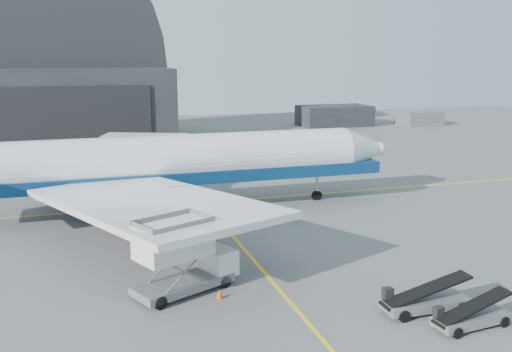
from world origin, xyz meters
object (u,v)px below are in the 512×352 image
object	(u,v)px
catering_truck	(182,257)
airliner	(154,163)
belt_loader_a	(424,301)
belt_loader_b	(471,317)
pushback_tug	(182,224)

from	to	relation	value
catering_truck	airliner	bearing A→B (deg)	62.99
belt_loader_a	catering_truck	bearing A→B (deg)	152.94
airliner	belt_loader_b	xyz separation A→B (m)	(12.84, -27.12, -4.01)
catering_truck	pushback_tug	bearing A→B (deg)	55.64
catering_truck	belt_loader_a	distance (m)	14.08
pushback_tug	belt_loader_a	world-z (taller)	belt_loader_a
catering_truck	belt_loader_a	world-z (taller)	catering_truck
airliner	catering_truck	xyz separation A→B (m)	(-0.80, -18.25, -2.30)
catering_truck	belt_loader_a	bearing A→B (deg)	-52.46
catering_truck	belt_loader_a	size ratio (longest dim) A/B	1.31
belt_loader_a	airliner	bearing A→B (deg)	115.87
airliner	belt_loader_a	distance (m)	27.65
belt_loader_b	pushback_tug	bearing A→B (deg)	113.63
airliner	belt_loader_a	bearing A→B (deg)	-65.03
belt_loader_a	belt_loader_b	world-z (taller)	belt_loader_a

